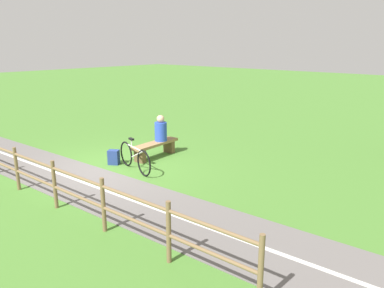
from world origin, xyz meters
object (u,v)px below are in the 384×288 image
bench (155,147)px  bicycle (135,158)px  person_seated (161,130)px  backpack (114,157)px

bench → bicycle: size_ratio=1.02×
person_seated → bicycle: size_ratio=0.47×
bicycle → backpack: bearing=-164.4°
bench → bicycle: 1.36m
backpack → bicycle: bearing=92.2°
bench → backpack: (1.29, -0.38, -0.11)m
bench → person_seated: (-0.28, -0.02, 0.49)m
bench → bicycle: (1.25, 0.52, 0.06)m
bench → backpack: 1.35m
person_seated → backpack: person_seated is taller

